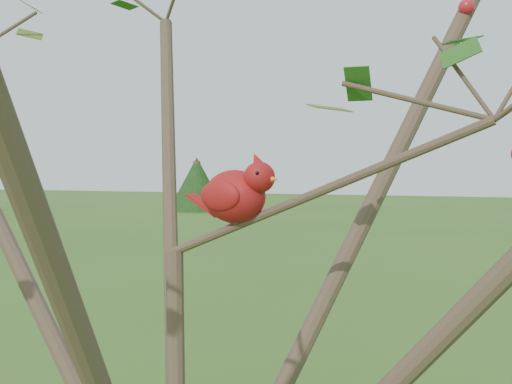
% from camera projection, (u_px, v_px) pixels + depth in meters
% --- Properties ---
extents(crabapple_tree, '(2.35, 2.05, 2.95)m').
position_uv_depth(crabapple_tree, '(183.00, 167.00, 1.14)').
color(crabapple_tree, '#463326').
rests_on(crabapple_tree, ground).
extents(cardinal, '(0.21, 0.13, 0.15)m').
position_uv_depth(cardinal, '(238.00, 194.00, 1.23)').
color(cardinal, '#A1190D').
rests_on(cardinal, ground).
extents(distant_trees, '(38.83, 11.01, 3.45)m').
position_uv_depth(distant_trees, '(419.00, 178.00, 23.51)').
color(distant_trees, '#463326').
rests_on(distant_trees, ground).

